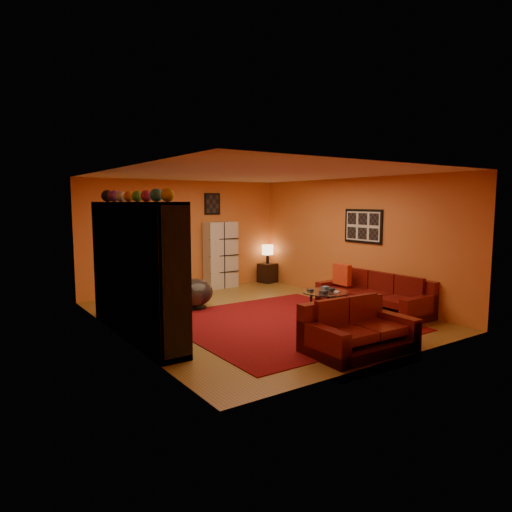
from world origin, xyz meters
TOP-DOWN VIEW (x-y plane):
  - floor at (0.00, 0.00)m, footprint 6.00×6.00m
  - ceiling at (0.00, 0.00)m, footprint 6.00×6.00m
  - wall_back at (0.00, 3.00)m, footprint 6.00×0.00m
  - wall_front at (0.00, -3.00)m, footprint 6.00×0.00m
  - wall_left at (-2.50, 0.00)m, footprint 0.00×6.00m
  - wall_right at (2.50, 0.00)m, footprint 0.00×6.00m
  - rug at (0.10, -0.70)m, footprint 3.60×3.60m
  - doorway at (-0.70, 2.96)m, footprint 0.95×0.10m
  - wall_art_right at (2.48, -0.30)m, footprint 0.03×1.00m
  - wall_art_back at (0.75, 2.98)m, footprint 0.42×0.03m
  - entertainment_unit at (-2.27, 0.00)m, footprint 0.45×3.00m
  - tv at (-2.23, 0.09)m, footprint 0.90×0.12m
  - sofa at (2.14, -0.98)m, footprint 0.96×2.26m
  - loveseat at (0.05, -2.42)m, footprint 1.56×0.97m
  - throw_pillow at (1.95, -0.25)m, footprint 0.12×0.42m
  - coffee_table at (1.10, -0.67)m, footprint 0.87×0.87m
  - storage_cabinet at (0.87, 2.80)m, footprint 0.83×0.41m
  - bowl_chair at (-0.67, 1.17)m, footprint 0.72×0.72m
  - side_table at (2.25, 2.75)m, footprint 0.47×0.47m
  - table_lamp at (2.25, 2.75)m, footprint 0.29×0.29m

SIDE VIEW (x-z plane):
  - floor at x=0.00m, z-range 0.00..0.00m
  - rug at x=0.10m, z-range 0.00..0.01m
  - side_table at x=2.25m, z-range 0.00..0.50m
  - sofa at x=2.14m, z-range -0.14..0.71m
  - loveseat at x=0.05m, z-range -0.14..0.71m
  - bowl_chair at x=-0.67m, z-range 0.02..0.61m
  - coffee_table at x=1.10m, z-range 0.18..0.61m
  - throw_pillow at x=1.95m, z-range 0.42..0.84m
  - storage_cabinet at x=0.87m, z-range 0.00..1.62m
  - table_lamp at x=2.25m, z-range 0.60..1.09m
  - tv at x=-2.23m, z-range 0.72..1.24m
  - doorway at x=-0.70m, z-range 0.00..2.04m
  - entertainment_unit at x=-2.27m, z-range 0.00..2.10m
  - wall_back at x=0.00m, z-range -1.70..4.30m
  - wall_front at x=0.00m, z-range -1.70..4.30m
  - wall_left at x=-2.50m, z-range -1.70..4.30m
  - wall_right at x=2.50m, z-range -1.70..4.30m
  - wall_art_right at x=2.48m, z-range 1.25..1.95m
  - wall_art_back at x=0.75m, z-range 1.79..2.31m
  - ceiling at x=0.00m, z-range 2.60..2.60m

